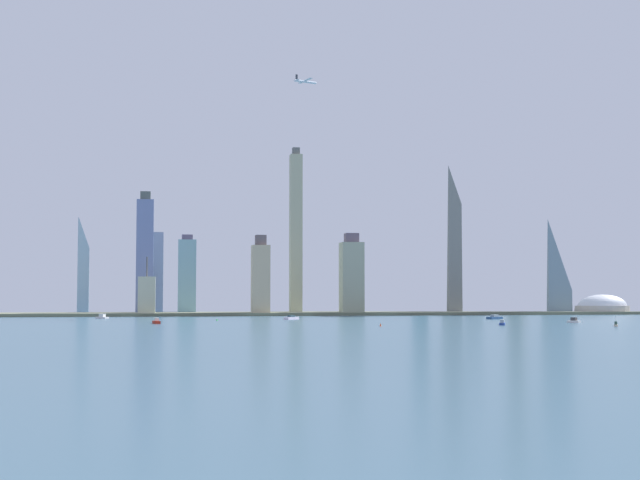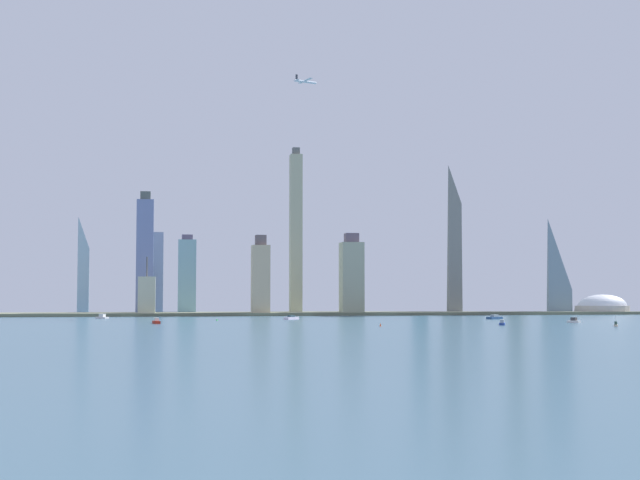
{
  "view_description": "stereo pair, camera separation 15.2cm",
  "coord_description": "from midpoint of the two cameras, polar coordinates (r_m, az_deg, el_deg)",
  "views": [
    {
      "loc": [
        -178.86,
        -495.17,
        23.23
      ],
      "look_at": [
        -17.08,
        444.08,
        79.99
      ],
      "focal_mm": 50.37,
      "sensor_mm": 36.0,
      "label": 1
    },
    {
      "loc": [
        -178.71,
        -495.19,
        23.23
      ],
      "look_at": [
        -17.08,
        444.08,
        79.99
      ],
      "focal_mm": 50.37,
      "sensor_mm": 36.0,
      "label": 2
    }
  ],
  "objects": [
    {
      "name": "skyscraper_0",
      "position": [
        972.78,
        2.02,
        -2.35
      ],
      "size": [
        23.74,
        23.27,
        88.37
      ],
      "color": "#9DA68E",
      "rests_on": "ground"
    },
    {
      "name": "skyscraper_11",
      "position": [
        1046.48,
        9.74,
        -1.89
      ],
      "size": [
        16.53,
        13.76,
        116.89
      ],
      "color": "#A9B3C1",
      "rests_on": "ground"
    },
    {
      "name": "waterfront_pier",
      "position": [
        969.85,
        0.86,
        -4.69
      ],
      "size": [
        716.93,
        72.36,
        3.11
      ],
      "primitive_type": "cube",
      "color": "#666C53",
      "rests_on": "ground"
    },
    {
      "name": "boat_5",
      "position": [
        700.41,
        -10.35,
        -5.12
      ],
      "size": [
        6.54,
        12.01,
        4.54
      ],
      "rotation": [
        0.0,
        0.0,
        1.8
      ],
      "color": "#B52617",
      "rests_on": "ground"
    },
    {
      "name": "skyscraper_10",
      "position": [
        1020.48,
        8.37,
        0.16
      ],
      "size": [
        15.13,
        26.65,
        177.1
      ],
      "color": "gray",
      "rests_on": "ground"
    },
    {
      "name": "skyscraper_8",
      "position": [
        1085.2,
        6.35,
        -0.76
      ],
      "size": [
        13.23,
        23.0,
        166.75
      ],
      "color": "slate",
      "rests_on": "ground"
    },
    {
      "name": "observation_tower",
      "position": [
        1047.39,
        12.21,
        4.58
      ],
      "size": [
        42.01,
        42.01,
        345.56
      ],
      "color": "#676B5B",
      "rests_on": "ground"
    },
    {
      "name": "skyscraper_9",
      "position": [
        1135.9,
        12.37,
        -3.37
      ],
      "size": [
        19.7,
        25.64,
        44.72
      ],
      "color": "beige",
      "rests_on": "ground"
    },
    {
      "name": "skyscraper_6",
      "position": [
        985.91,
        -8.45,
        -2.29
      ],
      "size": [
        19.34,
        17.74,
        87.02
      ],
      "color": "#81B0BC",
      "rests_on": "ground"
    },
    {
      "name": "skyscraper_1",
      "position": [
        1040.15,
        -14.76,
        -1.59
      ],
      "size": [
        12.69,
        15.49,
        136.8
      ],
      "color": "#A0C1D5",
      "rests_on": "ground"
    },
    {
      "name": "boat_6",
      "position": [
        672.82,
        11.5,
        -5.2
      ],
      "size": [
        8.58,
        12.97,
        4.05
      ],
      "rotation": [
        0.0,
        0.0,
        4.3
      ],
      "color": "#26418F",
      "rests_on": "ground"
    },
    {
      "name": "skyscraper_2",
      "position": [
        936.26,
        -10.95,
        -3.53
      ],
      "size": [
        17.48,
        17.19,
        60.6
      ],
      "color": "beige",
      "rests_on": "ground"
    },
    {
      "name": "boat_1",
      "position": [
        665.87,
        18.29,
        -5.13
      ],
      "size": [
        5.52,
        7.12,
        6.97
      ],
      "rotation": [
        0.0,
        0.0,
        1.07
      ],
      "color": "beige",
      "rests_on": "ground"
    },
    {
      "name": "boat_4",
      "position": [
        856.77,
        -13.66,
        -4.76
      ],
      "size": [
        12.85,
        12.88,
        4.3
      ],
      "rotation": [
        0.0,
        0.0,
        2.35
      ],
      "color": "white",
      "rests_on": "ground"
    },
    {
      "name": "boat_2",
      "position": [
        799.33,
        -1.83,
        -4.97
      ],
      "size": [
        14.44,
        13.55,
        3.78
      ],
      "rotation": [
        0.0,
        0.0,
        0.71
      ],
      "color": "white",
      "rests_on": "ground"
    },
    {
      "name": "channel_buoy_0",
      "position": [
        774.69,
        -6.56,
        -5.05
      ],
      "size": [
        1.57,
        1.57,
        1.57
      ],
      "primitive_type": "cone",
      "color": "green",
      "rests_on": "ground"
    },
    {
      "name": "skyscraper_3",
      "position": [
        1045.36,
        14.76,
        -0.18
      ],
      "size": [
        27.84,
        20.52,
        164.89
      ],
      "color": "gray",
      "rests_on": "ground"
    },
    {
      "name": "skyscraper_12",
      "position": [
        940.89,
        -3.8,
        -2.45
      ],
      "size": [
        18.48,
        19.95,
        84.27
      ],
      "color": "#BFAE8C",
      "rests_on": "ground"
    },
    {
      "name": "boat_7",
      "position": [
        741.68,
        15.84,
        -4.96
      ],
      "size": [
        8.88,
        10.9,
        4.22
      ],
      "rotation": [
        0.0,
        0.0,
        2.12
      ],
      "color": "white",
      "rests_on": "ground"
    },
    {
      "name": "channel_buoy_1",
      "position": [
        636.95,
        3.87,
        -5.39
      ],
      "size": [
        1.28,
        1.28,
        2.25
      ],
      "primitive_type": "cone",
      "color": "#E54C19",
      "rests_on": "ground"
    },
    {
      "name": "skyscraper_5",
      "position": [
        981.79,
        -1.54,
        0.45
      ],
      "size": [
        12.87,
        13.91,
        183.28
      ],
      "color": "#ADAF8E",
      "rests_on": "ground"
    },
    {
      "name": "skyscraper_4",
      "position": [
        973.88,
        -11.07,
        -0.99
      ],
      "size": [
        17.98,
        12.51,
        132.07
      ],
      "color": "#6A7AAD",
      "rests_on": "ground"
    },
    {
      "name": "airplane",
      "position": [
        914.73,
        -0.93,
        10.04
      ],
      "size": [
        24.0,
        25.07,
        7.35
      ],
      "rotation": [
        0.0,
        0.0,
        0.34
      ],
      "color": "silver"
    },
    {
      "name": "boat_3",
      "position": [
        828.19,
        11.03,
        -4.85
      ],
      "size": [
        17.13,
        13.87,
        4.08
      ],
      "rotation": [
        0.0,
        0.0,
        0.55
      ],
      "color": "#2A4D7B",
      "rests_on": "ground"
    },
    {
      "name": "ground_plane",
      "position": [
        526.98,
        10.13,
        -5.88
      ],
      "size": [
        6000.0,
        6000.0,
        0.0
      ],
      "primitive_type": "plane",
      "color": "#365769"
    },
    {
      "name": "stadium_dome",
      "position": [
        1079.83,
        17.03,
        -4.04
      ],
      "size": [
        86.29,
        86.29,
        37.79
      ],
      "color": "#BEB4AE",
      "rests_on": "ground"
    },
    {
      "name": "skyscraper_7",
      "position": [
        1024.38,
        -10.48,
        -2.1
      ],
      "size": [
        19.74,
        27.74,
        91.34
      ],
      "color": "#8FA0C1",
      "rests_on": "ground"
    }
  ]
}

